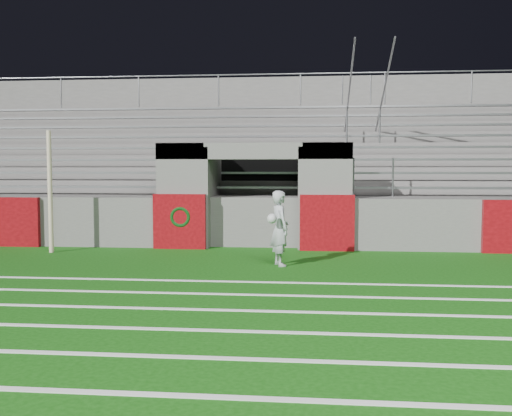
# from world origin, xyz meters

# --- Properties ---
(ground) EXTENTS (90.00, 90.00, 0.00)m
(ground) POSITION_xyz_m (0.00, 0.00, 0.00)
(ground) COLOR #10480C
(ground) RESTS_ON ground
(field_post) EXTENTS (0.11, 0.11, 2.86)m
(field_post) POSITION_xyz_m (-4.67, 2.05, 1.43)
(field_post) COLOR beige
(field_post) RESTS_ON ground
(field_markings) EXTENTS (28.00, 8.09, 0.01)m
(field_markings) POSITION_xyz_m (0.00, -5.00, 0.01)
(field_markings) COLOR white
(field_markings) RESTS_ON ground
(stadium_structure) EXTENTS (26.00, 8.48, 5.42)m
(stadium_structure) POSITION_xyz_m (0.00, 7.97, 1.49)
(stadium_structure) COLOR #5B5856
(stadium_structure) RESTS_ON ground
(goalkeeper_with_ball) EXTENTS (0.55, 0.73, 1.53)m
(goalkeeper_with_ball) POSITION_xyz_m (0.79, 0.75, 0.77)
(goalkeeper_with_ball) COLOR #AAB0B4
(goalkeeper_with_ball) RESTS_ON ground
(hose_coil) EXTENTS (0.60, 0.15, 0.60)m
(hose_coil) POSITION_xyz_m (-1.77, 2.93, 0.80)
(hose_coil) COLOR #0D4311
(hose_coil) RESTS_ON ground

